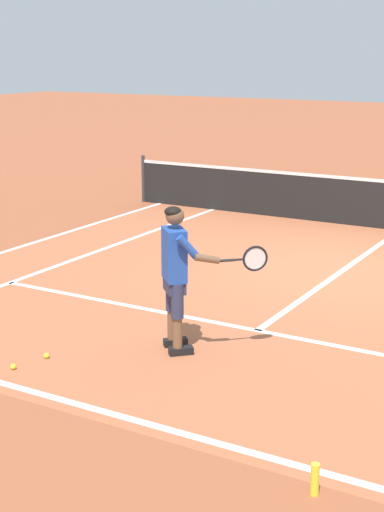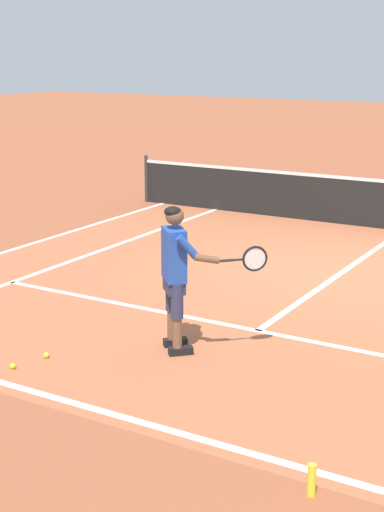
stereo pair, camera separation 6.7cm
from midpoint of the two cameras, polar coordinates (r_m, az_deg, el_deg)
name	(u,v)px [view 2 (the right image)]	position (r m, az deg, el deg)	size (l,w,h in m)	color
ground_plane	(345,271)	(12.57, 11.29, -1.07)	(80.00, 80.00, 0.00)	#9E5133
court_inner_surface	(312,293)	(11.35, 9.00, -2.70)	(10.98, 9.58, 0.00)	#B2603D
line_baseline	(130,419)	(7.56, -4.31, -11.84)	(10.98, 0.10, 0.01)	white
line_service	(258,331)	(9.77, 5.04, -5.48)	(8.23, 0.10, 0.01)	white
line_centre_service	(345,270)	(12.60, 11.34, -1.02)	(0.10, 6.40, 0.01)	white
line_singles_left	(86,256)	(13.33, -7.64, 0.03)	(0.10, 9.18, 0.01)	white
line_doubles_left	(25,246)	(14.20, -12.02, 0.75)	(0.10, 9.18, 0.01)	white
tennis_player	(177,269)	(8.82, -0.91, -0.96)	(1.16, 0.73, 1.71)	black
tennis_ball_near_feet	(46,355)	(9.06, -10.43, -7.18)	(0.07, 0.07, 0.07)	#CCE02D
tennis_ball_by_baseline	(13,366)	(8.83, -12.80, -7.89)	(0.07, 0.07, 0.07)	#CCE02D
water_bottle	(312,480)	(6.41, 9.09, -15.92)	(0.07, 0.07, 0.27)	yellow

